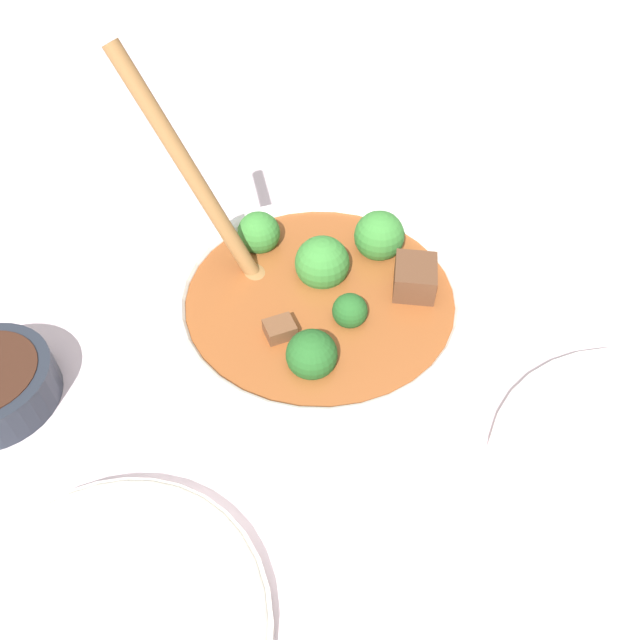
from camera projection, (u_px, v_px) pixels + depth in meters
The scene contains 3 objects.
ground_plane at pixel (320, 366), 0.53m from camera, with size 4.00×4.00×0.00m, color silver.
stew_bowl at pixel (320, 323), 0.49m from camera, with size 0.24×0.23×0.25m.
empty_plate at pixel (102, 636), 0.38m from camera, with size 0.21×0.21×0.02m.
Camera 1 is at (0.29, -0.14, 0.42)m, focal length 35.00 mm.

